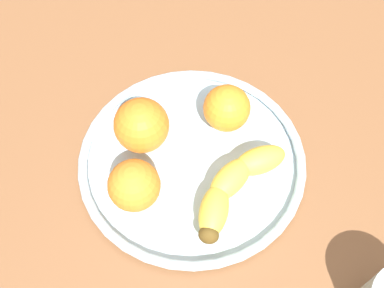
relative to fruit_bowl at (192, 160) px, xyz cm
name	(u,v)px	position (x,y,z in cm)	size (l,w,h in cm)	color
ground_plane	(192,170)	(0.00, 0.00, -2.92)	(121.44, 121.44, 4.00)	brown
fruit_bowl	(192,160)	(0.00, 0.00, 0.00)	(29.85, 29.85, 1.80)	silver
banana	(234,185)	(1.48, 7.05, 2.61)	(16.97, 7.47, 3.45)	yellow
orange_center	(227,108)	(-7.04, 0.85, 4.01)	(6.25, 6.25, 6.25)	orange
orange_front_right	(134,185)	(8.61, -2.55, 4.05)	(6.34, 6.34, 6.34)	orange
orange_back_right	(141,125)	(1.43, -6.69, 4.45)	(7.13, 7.13, 7.13)	orange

